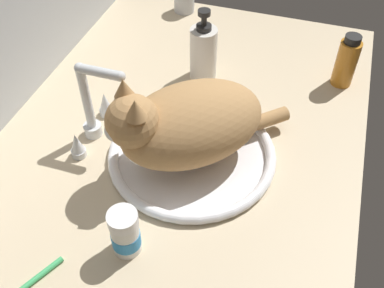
{
  "coord_description": "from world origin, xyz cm",
  "views": [
    {
      "loc": [
        -67.57,
        -24.01,
        74.16
      ],
      "look_at": [
        -6.0,
        -4.21,
        7.0
      ],
      "focal_mm": 42.37,
      "sensor_mm": 36.0,
      "label": 1
    }
  ],
  "objects_px": {
    "soap_pump_bottle": "(203,52)",
    "pill_bottle": "(127,234)",
    "cat": "(183,124)",
    "faucet": "(92,109)",
    "metal_jar": "(184,0)",
    "amber_bottle": "(346,62)",
    "sink_basin": "(192,154)"
  },
  "relations": [
    {
      "from": "soap_pump_bottle",
      "to": "metal_jar",
      "type": "xyz_separation_m",
      "value": [
        0.29,
        0.15,
        -0.03
      ]
    },
    {
      "from": "cat",
      "to": "faucet",
      "type": "bearing_deg",
      "value": 86.5
    },
    {
      "from": "sink_basin",
      "to": "soap_pump_bottle",
      "type": "xyz_separation_m",
      "value": [
        0.28,
        0.06,
        0.06
      ]
    },
    {
      "from": "faucet",
      "to": "soap_pump_bottle",
      "type": "height_order",
      "value": "faucet"
    },
    {
      "from": "amber_bottle",
      "to": "metal_jar",
      "type": "distance_m",
      "value": 0.53
    },
    {
      "from": "soap_pump_bottle",
      "to": "pill_bottle",
      "type": "distance_m",
      "value": 0.52
    },
    {
      "from": "sink_basin",
      "to": "metal_jar",
      "type": "distance_m",
      "value": 0.61
    },
    {
      "from": "sink_basin",
      "to": "amber_bottle",
      "type": "bearing_deg",
      "value": -38.01
    },
    {
      "from": "sink_basin",
      "to": "soap_pump_bottle",
      "type": "bearing_deg",
      "value": 12.22
    },
    {
      "from": "soap_pump_bottle",
      "to": "faucet",
      "type": "bearing_deg",
      "value": 149.92
    },
    {
      "from": "pill_bottle",
      "to": "metal_jar",
      "type": "bearing_deg",
      "value": 11.68
    },
    {
      "from": "faucet",
      "to": "pill_bottle",
      "type": "height_order",
      "value": "faucet"
    },
    {
      "from": "pill_bottle",
      "to": "amber_bottle",
      "type": "height_order",
      "value": "amber_bottle"
    },
    {
      "from": "sink_basin",
      "to": "cat",
      "type": "height_order",
      "value": "cat"
    },
    {
      "from": "sink_basin",
      "to": "amber_bottle",
      "type": "height_order",
      "value": "amber_bottle"
    },
    {
      "from": "cat",
      "to": "amber_bottle",
      "type": "height_order",
      "value": "cat"
    },
    {
      "from": "sink_basin",
      "to": "faucet",
      "type": "distance_m",
      "value": 0.23
    },
    {
      "from": "sink_basin",
      "to": "pill_bottle",
      "type": "height_order",
      "value": "pill_bottle"
    },
    {
      "from": "faucet",
      "to": "amber_bottle",
      "type": "bearing_deg",
      "value": -54.57
    },
    {
      "from": "cat",
      "to": "pill_bottle",
      "type": "relative_size",
      "value": 3.55
    },
    {
      "from": "metal_jar",
      "to": "cat",
      "type": "bearing_deg",
      "value": -161.59
    },
    {
      "from": "pill_bottle",
      "to": "metal_jar",
      "type": "distance_m",
      "value": 0.83
    },
    {
      "from": "sink_basin",
      "to": "faucet",
      "type": "bearing_deg",
      "value": 90.0
    },
    {
      "from": "amber_bottle",
      "to": "cat",
      "type": "bearing_deg",
      "value": 141.62
    },
    {
      "from": "cat",
      "to": "amber_bottle",
      "type": "bearing_deg",
      "value": -38.38
    },
    {
      "from": "soap_pump_bottle",
      "to": "pill_bottle",
      "type": "bearing_deg",
      "value": -177.7
    },
    {
      "from": "pill_bottle",
      "to": "amber_bottle",
      "type": "bearing_deg",
      "value": -27.87
    },
    {
      "from": "sink_basin",
      "to": "metal_jar",
      "type": "relative_size",
      "value": 4.92
    },
    {
      "from": "cat",
      "to": "metal_jar",
      "type": "xyz_separation_m",
      "value": [
        0.58,
        0.19,
        -0.07
      ]
    },
    {
      "from": "sink_basin",
      "to": "pill_bottle",
      "type": "relative_size",
      "value": 3.56
    },
    {
      "from": "sink_basin",
      "to": "metal_jar",
      "type": "height_order",
      "value": "metal_jar"
    },
    {
      "from": "faucet",
      "to": "amber_bottle",
      "type": "xyz_separation_m",
      "value": [
        0.35,
        -0.5,
        -0.01
      ]
    }
  ]
}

